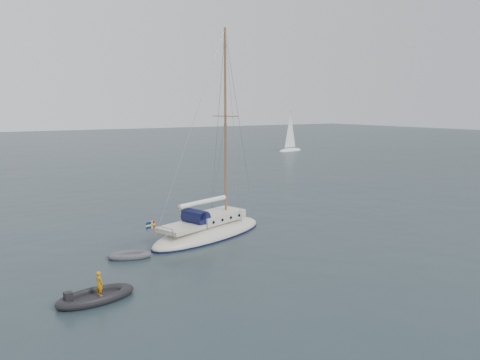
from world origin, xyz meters
TOP-DOWN VIEW (x-y plane):
  - ground at (0.00, 0.00)m, footprint 300.00×300.00m
  - sailboat at (-0.96, 0.82)m, footprint 9.92×2.97m
  - dinghy at (-6.91, -0.73)m, footprint 2.45×1.10m
  - rib at (-10.13, -5.60)m, footprint 3.56×1.62m
  - distant_yacht_b at (40.71, 45.17)m, footprint 6.17×3.29m

SIDE VIEW (x-z plane):
  - ground at x=0.00m, z-range 0.00..0.00m
  - dinghy at x=-6.91m, z-range -0.02..0.33m
  - rib at x=-10.13m, z-range -0.45..0.87m
  - sailboat at x=-0.96m, z-range -5.99..8.13m
  - distant_yacht_b at x=40.71m, z-range -0.59..7.58m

